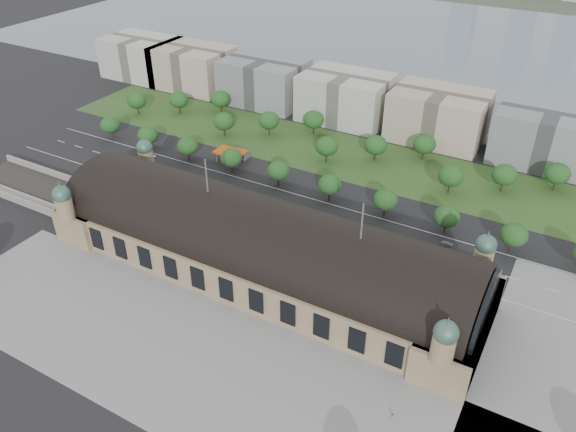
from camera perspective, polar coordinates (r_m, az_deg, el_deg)
The scene contains 52 objects.
ground at distance 193.03m, azimuth -2.76°, elevation -5.54°, with size 900.00×900.00×0.00m, color black.
station at distance 186.81m, azimuth -2.84°, elevation -3.08°, with size 150.00×48.40×44.30m.
track_cutting at distance 258.34m, azimuth -24.27°, elevation 2.30°, with size 70.00×24.00×3.10m.
plaza_south at distance 162.78m, azimuth -8.12°, elevation -15.02°, with size 190.00×48.00×0.12m, color gray.
road_slab at distance 228.09m, azimuth -2.00°, elevation 1.19°, with size 260.00×26.00×0.10m, color black.
grass_belt at distance 268.65m, azimuth 5.04°, elevation 6.29°, with size 300.00×45.00×0.10m, color #315120.
petrol_station at distance 262.96m, azimuth -5.28°, elevation 6.38°, with size 14.00×13.00×5.05m.
lake at distance 448.99m, azimuth 18.55°, elevation 15.84°, with size 700.00×320.00×0.08m, color slate.
office_0 at distance 377.89m, azimuth -14.59°, elevation 15.35°, with size 45.00×32.00×24.00m, color beige.
office_1 at distance 352.44m, azimuth -9.61°, elevation 14.68°, with size 45.00×32.00×24.00m, color #BCA993.
office_2 at distance 324.79m, azimuth -2.44°, elevation 13.51°, with size 45.00×32.00×24.00m, color gray.
office_3 at distance 302.92m, azimuth 5.83°, elevation 11.91°, with size 45.00×32.00×24.00m, color beige.
office_4 at distance 288.15m, azimuth 15.03°, elevation 9.81°, with size 45.00×32.00×24.00m, color #BCA993.
office_5 at distance 281.60m, azimuth 24.80°, elevation 7.28°, with size 45.00×32.00×24.00m, color gray.
tree_row_0 at distance 293.13m, azimuth -17.61°, elevation 8.80°, with size 9.60×9.60×11.52m.
tree_row_1 at distance 277.11m, azimuth -14.07°, elevation 7.97°, with size 9.60×9.60×11.52m.
tree_row_2 at distance 262.31m, azimuth -10.14°, elevation 7.01°, with size 9.60×9.60×11.52m.
tree_row_3 at distance 248.95m, azimuth -5.78°, elevation 5.89°, with size 9.60×9.60×11.52m.
tree_row_4 at distance 237.28m, azimuth -0.98°, elevation 4.63°, with size 9.60×9.60×11.52m.
tree_row_5 at distance 227.54m, azimuth 4.25°, elevation 3.20°, with size 9.60×9.60×11.52m.
tree_row_6 at distance 220.00m, azimuth 9.88°, elevation 1.63°, with size 9.60×9.60×11.52m.
tree_row_7 at distance 214.89m, azimuth 15.83°, elevation -0.04°, with size 9.60×9.60×11.52m.
tree_row_8 at distance 212.39m, azimuth 22.00°, elevation -1.78°, with size 9.60×9.60×11.52m.
tree_belt_0 at distance 318.77m, azimuth -15.12°, elevation 11.27°, with size 10.40×10.40×12.48m.
tree_belt_1 at distance 314.78m, azimuth -11.05°, elevation 11.52°, with size 10.40×10.40×12.48m.
tree_belt_2 at distance 312.36m, azimuth -6.89°, elevation 11.72°, with size 10.40×10.40×12.48m.
tree_belt_3 at distance 284.01m, azimuth -6.55°, elevation 9.53°, with size 10.40×10.40×12.48m.
tree_belt_4 at distance 283.37m, azimuth -1.95°, elevation 9.67°, with size 10.40×10.40×12.48m.
tree_belt_5 at distance 284.51m, azimuth 2.65°, elevation 9.75°, with size 10.40×10.40×12.48m.
tree_belt_6 at distance 257.31m, azimuth 3.97°, elevation 7.08°, with size 10.40×10.40×12.48m.
tree_belt_7 at distance 260.79m, azimuth 8.92°, elevation 7.12°, with size 10.40×10.40×12.48m.
tree_belt_8 at distance 266.13m, azimuth 13.71°, elevation 7.11°, with size 10.40×10.40×12.48m.
tree_belt_9 at distance 241.35m, azimuth 16.23°, elevation 3.91°, with size 10.40×10.40×12.48m.
tree_belt_10 at distance 249.44m, azimuth 21.14°, elevation 3.92°, with size 10.40×10.40×12.48m.
tree_belt_11 at distance 259.23m, azimuth 25.71°, elevation 3.90°, with size 10.40×10.40×12.48m.
traffic_car_0 at distance 271.99m, azimuth -18.84°, elevation 5.07°, with size 1.61×3.99×1.36m, color silver.
traffic_car_1 at distance 259.65m, azimuth -13.19°, elevation 4.69°, with size 1.58×4.54×1.50m, color gray.
traffic_car_2 at distance 253.29m, azimuth -13.70°, elevation 3.87°, with size 2.60×5.63×1.57m, color black.
traffic_car_3 at distance 237.24m, azimuth -6.40°, elevation 2.53°, with size 1.87×4.59×1.33m, color maroon.
traffic_car_4 at distance 214.70m, azimuth 0.83°, elevation -0.78°, with size 1.86×4.63×1.58m, color #211C4F.
traffic_car_5 at distance 211.98m, azimuth 15.85°, elevation -2.75°, with size 1.48×4.23×1.39m, color #53545A.
parked_car_0 at distance 237.93m, azimuth -11.24°, elevation 2.18°, with size 1.58×4.53×1.49m, color black.
parked_car_1 at distance 246.55m, azimuth -13.82°, elevation 2.99°, with size 2.46×5.34×1.48m, color maroon.
parked_car_2 at distance 242.64m, azimuth -12.67°, elevation 2.61°, with size 1.80×4.43×1.29m, color #181A43.
parked_car_3 at distance 235.71m, azimuth -10.93°, elevation 1.87°, with size 1.50×3.74×1.27m, color slate.
parked_car_4 at distance 222.26m, azimuth -7.16°, elevation 0.18°, with size 1.39×3.97×1.31m, color silver.
parked_car_5 at distance 214.93m, azimuth -3.96°, elevation -0.85°, with size 2.39×5.19×1.44m, color gray.
parked_car_6 at distance 217.32m, azimuth -4.14°, elevation -0.43°, with size 2.05×5.04×1.46m, color black.
bus_west at distance 211.47m, azimuth 2.98°, elevation -1.19°, with size 2.51×10.74×2.99m, color #C2421F.
bus_mid at distance 210.00m, azimuth 2.48°, elevation -1.36°, with size 2.94×12.57×3.50m, color silver.
bus_east at distance 203.50m, azimuth 6.25°, elevation -2.79°, with size 3.05×13.03×3.63m, color silver.
pedestrian_0 at distance 152.28m, azimuth 10.56°, elevation -19.35°, with size 0.87×0.50×1.79m, color gray.
Camera 1 is at (82.29, -126.73, 120.12)m, focal length 35.00 mm.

